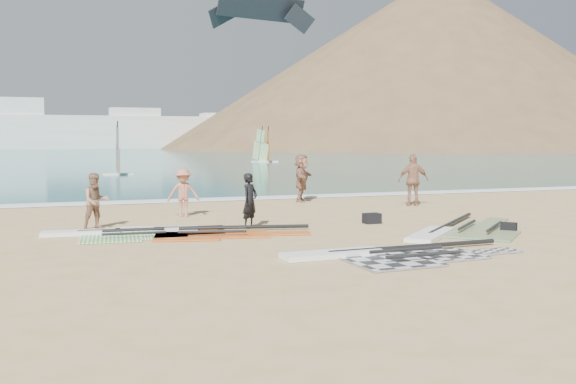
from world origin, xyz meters
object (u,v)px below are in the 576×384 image
object	(u,v)px
gear_bag_near	(372,218)
beachgoer_left	(96,201)
rig_grey	(387,255)
beachgoer_back	(413,180)
rig_red	(196,232)
person_wetsuit	(250,201)
rig_orange	(460,231)
gear_bag_far	(509,227)
beachgoer_right	(302,178)
beachgoer_mid	(183,193)
rig_green	(118,234)

from	to	relation	value
gear_bag_near	beachgoer_left	xyz separation A→B (m)	(-8.10, 1.59, 0.66)
rig_grey	beachgoer_back	xyz separation A→B (m)	(6.11, 9.30, 0.96)
rig_red	beachgoer_left	size ratio (longest dim) A/B	3.31
person_wetsuit	rig_orange	bearing A→B (deg)	-67.29
gear_bag_far	beachgoer_left	xyz separation A→B (m)	(-10.97, 4.43, 0.69)
beachgoer_right	beachgoer_mid	bearing A→B (deg)	151.87
beachgoer_mid	rig_red	bearing A→B (deg)	-87.87
rig_grey	beachgoer_right	size ratio (longest dim) A/B	2.83
rig_red	gear_bag_far	xyz separation A→B (m)	(8.43, -2.53, 0.08)
rig_orange	beachgoer_back	size ratio (longest dim) A/B	2.73
rig_grey	rig_red	xyz separation A→B (m)	(-3.31, 4.89, -0.00)
beachgoer_back	beachgoer_right	distance (m)	4.62
beachgoer_back	beachgoer_right	xyz separation A→B (m)	(-3.51, 3.01, -0.02)
beachgoer_left	beachgoer_back	bearing A→B (deg)	-4.19
rig_green	beachgoer_mid	distance (m)	4.50
beachgoer_right	rig_red	bearing A→B (deg)	171.41
rig_orange	beachgoer_right	size ratio (longest dim) A/B	2.79
beachgoer_left	beachgoer_right	xyz separation A→B (m)	(8.45, 5.52, 0.17)
rig_orange	gear_bag_near	xyz separation A→B (m)	(-1.49, 2.51, 0.11)
rig_grey	gear_bag_near	xyz separation A→B (m)	(2.25, 5.19, 0.11)
rig_green	gear_bag_near	world-z (taller)	gear_bag_near
gear_bag_far	person_wetsuit	distance (m)	7.42
person_wetsuit	beachgoer_left	bearing A→B (deg)	122.85
gear_bag_near	gear_bag_far	xyz separation A→B (m)	(2.87, -2.84, -0.03)
gear_bag_near	beachgoer_left	world-z (taller)	beachgoer_left
rig_red	beachgoer_right	bearing A→B (deg)	63.77
rig_grey	person_wetsuit	xyz separation A→B (m)	(-1.59, 5.46, 0.76)
beachgoer_right	beachgoer_left	bearing A→B (deg)	153.11
rig_grey	rig_green	world-z (taller)	rig_grey
beachgoer_right	beachgoer_back	bearing A→B (deg)	-100.64
beachgoer_left	beachgoer_right	bearing A→B (deg)	17.09
rig_grey	beachgoer_left	distance (m)	8.99
rig_orange	gear_bag_far	world-z (taller)	gear_bag_far
rig_green	beachgoer_back	world-z (taller)	beachgoer_back
beachgoer_left	beachgoer_back	xyz separation A→B (m)	(11.96, 2.52, 0.19)
beachgoer_back	person_wetsuit	bearing A→B (deg)	44.02
rig_green	gear_bag_far	bearing A→B (deg)	-10.66
rig_grey	rig_green	size ratio (longest dim) A/B	1.13
rig_red	beachgoer_left	world-z (taller)	beachgoer_left
beachgoer_left	beachgoer_right	size ratio (longest dim) A/B	0.83
gear_bag_far	beachgoer_mid	distance (m)	10.38
person_wetsuit	beachgoer_right	world-z (taller)	beachgoer_right
gear_bag_far	beachgoer_back	xyz separation A→B (m)	(0.99, 6.95, 0.88)
gear_bag_far	beachgoer_back	world-z (taller)	beachgoer_back
rig_grey	beachgoer_mid	bearing A→B (deg)	105.67
rig_grey	beachgoer_mid	distance (m)	9.36
rig_green	gear_bag_far	xyz separation A→B (m)	(10.50, -2.80, 0.08)
rig_grey	gear_bag_near	size ratio (longest dim) A/B	11.11
beachgoer_mid	beachgoer_right	size ratio (longest dim) A/B	0.82
gear_bag_near	beachgoer_left	size ratio (longest dim) A/B	0.31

